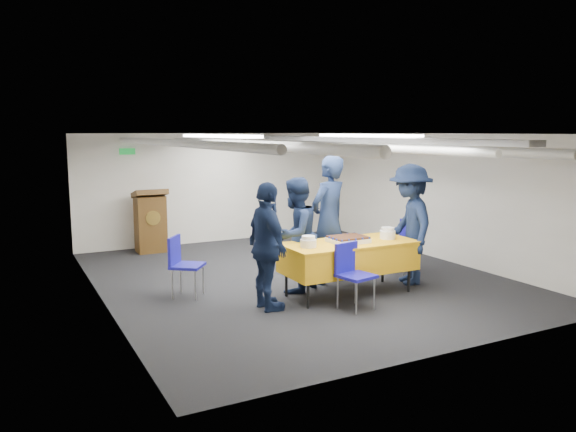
# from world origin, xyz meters

# --- Properties ---
(ground) EXTENTS (7.00, 7.00, 0.00)m
(ground) POSITION_xyz_m (0.00, 0.00, 0.00)
(ground) COLOR black
(ground) RESTS_ON ground
(room_shell) EXTENTS (6.00, 7.00, 2.30)m
(room_shell) POSITION_xyz_m (0.09, 0.41, 1.81)
(room_shell) COLOR silver
(room_shell) RESTS_ON ground
(serving_table) EXTENTS (1.94, 0.87, 0.77)m
(serving_table) POSITION_xyz_m (0.22, -1.17, 0.56)
(serving_table) COLOR black
(serving_table) RESTS_ON ground
(sheet_cake) EXTENTS (0.54, 0.42, 0.09)m
(sheet_cake) POSITION_xyz_m (0.20, -1.19, 0.82)
(sheet_cake) COLOR white
(sheet_cake) RESTS_ON serving_table
(plate_stack_left) EXTENTS (0.22, 0.22, 0.16)m
(plate_stack_left) POSITION_xyz_m (-0.47, -1.22, 0.84)
(plate_stack_left) COLOR white
(plate_stack_left) RESTS_ON serving_table
(plate_stack_right) EXTENTS (0.23, 0.23, 0.17)m
(plate_stack_right) POSITION_xyz_m (0.87, -1.22, 0.85)
(plate_stack_right) COLOR white
(plate_stack_right) RESTS_ON serving_table
(podium) EXTENTS (0.62, 0.53, 1.25)m
(podium) POSITION_xyz_m (-1.60, 3.05, 0.61)
(podium) COLOR brown
(podium) RESTS_ON ground
(chair_near) EXTENTS (0.50, 0.50, 0.87)m
(chair_near) POSITION_xyz_m (-0.09, -1.71, 0.53)
(chair_near) COLOR gray
(chair_near) RESTS_ON ground
(chair_right) EXTENTS (0.51, 0.51, 0.87)m
(chair_right) POSITION_xyz_m (1.81, -0.50, 0.53)
(chair_right) COLOR gray
(chair_right) RESTS_ON ground
(chair_left) EXTENTS (0.59, 0.59, 0.87)m
(chair_left) POSITION_xyz_m (-1.94, -0.17, 0.53)
(chair_left) COLOR gray
(chair_left) RESTS_ON ground
(sailor_a) EXTENTS (0.84, 0.70, 1.98)m
(sailor_a) POSITION_xyz_m (0.30, -0.48, 0.99)
(sailor_a) COLOR #0E1933
(sailor_a) RESTS_ON ground
(sailor_b) EXTENTS (1.03, 0.96, 1.68)m
(sailor_b) POSITION_xyz_m (-0.38, -0.66, 0.84)
(sailor_b) COLOR #0E1933
(sailor_b) RESTS_ON ground
(sailor_c) EXTENTS (0.43, 1.00, 1.69)m
(sailor_c) POSITION_xyz_m (-1.11, -1.27, 0.85)
(sailor_c) COLOR #0E1933
(sailor_c) RESTS_ON ground
(sailor_d) EXTENTS (1.06, 1.36, 1.85)m
(sailor_d) POSITION_xyz_m (1.39, -1.08, 0.93)
(sailor_d) COLOR #0E1933
(sailor_d) RESTS_ON ground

